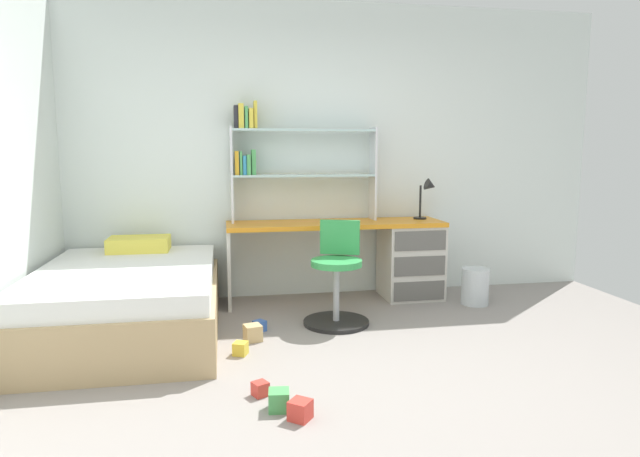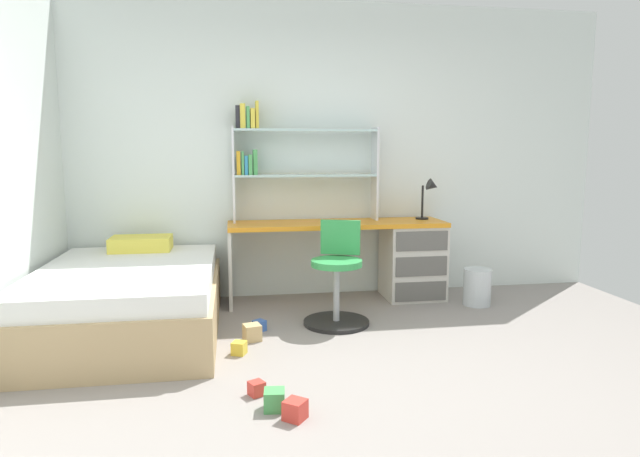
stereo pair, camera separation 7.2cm
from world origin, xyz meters
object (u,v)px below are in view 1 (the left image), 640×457
toy_block_natural_4 (253,333)px  bookshelf_hutch (284,154)px  bed_platform (128,301)px  toy_block_red_2 (260,389)px  desk (391,255)px  toy_block_yellow_1 (240,349)px  toy_block_blue_3 (260,326)px  swivel_chair (337,283)px  desk_lamp (428,192)px  toy_block_red_5 (300,410)px  toy_block_green_0 (279,400)px  waste_bin (475,286)px

toy_block_natural_4 → bookshelf_hutch: bearing=71.8°
bed_platform → toy_block_red_2: (0.89, -1.20, -0.22)m
desk → bed_platform: (-2.23, -0.66, -0.15)m
desk → toy_block_yellow_1: (-1.43, -1.22, -0.36)m
bed_platform → toy_block_blue_3: 0.99m
toy_block_red_2 → toy_block_natural_4: 0.90m
swivel_chair → toy_block_natural_4: (-0.68, -0.30, -0.26)m
bed_platform → desk_lamp: bearing=14.8°
toy_block_red_2 → toy_block_red_5: toy_block_red_5 is taller
toy_block_red_2 → desk: bearing=54.3°
bookshelf_hutch → swivel_chair: bearing=-68.1°
bed_platform → swivel_chair: bearing=-0.1°
bookshelf_hutch → toy_block_green_0: size_ratio=12.16×
waste_bin → toy_block_red_2: size_ratio=4.13×
waste_bin → toy_block_red_2: bearing=-143.2°
bookshelf_hutch → toy_block_blue_3: bearing=-108.5°
bed_platform → toy_block_natural_4: 0.97m
bookshelf_hutch → toy_block_red_5: (-0.19, -2.31, -1.28)m
toy_block_natural_4 → toy_block_red_2: bearing=-90.6°
toy_block_green_0 → toy_block_blue_3: 1.30m
desk → toy_block_blue_3: 1.52m
toy_block_green_0 → bookshelf_hutch: bearing=82.6°
desk → desk_lamp: desk_lamp is taller
desk_lamp → toy_block_red_2: (-1.70, -1.89, -0.94)m
toy_block_green_0 → toy_block_yellow_1: bearing=101.8°
desk → bed_platform: bearing=-163.6°
swivel_chair → bed_platform: swivel_chair is taller
swivel_chair → toy_block_red_2: bearing=-119.9°
desk_lamp → toy_block_blue_3: bearing=-154.3°
bookshelf_hutch → toy_block_red_5: bookshelf_hutch is taller
bed_platform → bookshelf_hutch: bearing=32.2°
desk → waste_bin: (0.68, -0.35, -0.24)m
bookshelf_hutch → swivel_chair: 1.33m
bookshelf_hutch → toy_block_blue_3: size_ratio=16.09×
waste_bin → toy_block_red_5: waste_bin is taller
toy_block_red_2 → bed_platform: bearing=126.6°
bed_platform → toy_block_red_2: 1.51m
toy_block_red_5 → waste_bin: bearing=44.7°
desk → toy_block_red_5: desk is taller
desk → waste_bin: bearing=-27.4°
desk_lamp → toy_block_red_5: size_ratio=3.76×
toy_block_yellow_1 → toy_block_red_5: 0.99m
desk → toy_block_natural_4: desk is taller
desk_lamp → swivel_chair: 1.39m
desk_lamp → toy_block_yellow_1: (-1.79, -1.25, -0.94)m
bed_platform → desk: bearing=16.4°
bookshelf_hutch → desk_lamp: size_ratio=3.44×
bed_platform → toy_block_red_2: bearing=-53.4°
desk → toy_block_blue_3: size_ratio=23.90×
toy_block_blue_3 → toy_block_yellow_1: bearing=-108.9°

